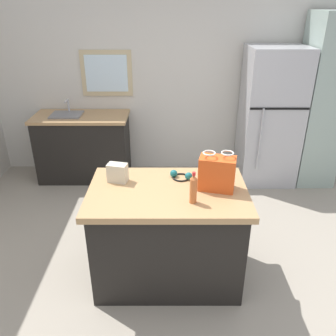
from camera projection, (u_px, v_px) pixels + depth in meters
name	position (u px, v px, depth m)	size (l,w,h in m)	color
ground	(175.00, 284.00, 3.06)	(6.00, 6.00, 0.00)	#9E9384
back_wall	(172.00, 79.00, 4.70)	(5.00, 0.13, 2.61)	silver
kitchen_island	(168.00, 234.00, 2.98)	(1.29, 0.82, 0.89)	black
refrigerator	(270.00, 117.00, 4.52)	(0.73, 0.70, 1.78)	#B7B7BC
tall_cabinet	(321.00, 103.00, 4.43)	(0.49, 0.63, 2.17)	#9EB2A8
sink_counter	(84.00, 146.00, 4.75)	(1.25, 0.61, 1.09)	black
shopping_bag	(217.00, 173.00, 2.74)	(0.31, 0.22, 0.32)	#DB511E
small_box	(118.00, 173.00, 2.89)	(0.16, 0.10, 0.16)	beige
bottle	(194.00, 189.00, 2.56)	(0.06, 0.06, 0.25)	#C66633
ear_defenders	(181.00, 176.00, 2.96)	(0.19, 0.19, 0.06)	black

